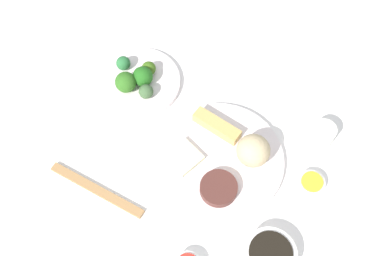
{
  "coord_description": "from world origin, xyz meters",
  "views": [
    {
      "loc": [
        -0.16,
        0.4,
        0.94
      ],
      "look_at": [
        0.09,
        -0.02,
        0.06
      ],
      "focal_mm": 41.15,
      "sensor_mm": 36.0,
      "label": 1
    }
  ],
  "objects_px": {
    "broccoli_plate": "(138,82)",
    "sauce_ramekin_hot_mustard": "(311,184)",
    "soy_sauce_bowl": "(269,255)",
    "chopsticks_pair": "(97,190)",
    "main_plate": "(217,160)",
    "teacup": "(322,134)"
  },
  "relations": [
    {
      "from": "main_plate",
      "to": "teacup",
      "type": "relative_size",
      "value": 5.24
    },
    {
      "from": "broccoli_plate",
      "to": "sauce_ramekin_hot_mustard",
      "type": "relative_size",
      "value": 3.66
    },
    {
      "from": "broccoli_plate",
      "to": "chopsticks_pair",
      "type": "bearing_deg",
      "value": 105.69
    },
    {
      "from": "main_plate",
      "to": "soy_sauce_bowl",
      "type": "height_order",
      "value": "soy_sauce_bowl"
    },
    {
      "from": "sauce_ramekin_hot_mustard",
      "to": "teacup",
      "type": "distance_m",
      "value": 0.13
    },
    {
      "from": "broccoli_plate",
      "to": "chopsticks_pair",
      "type": "height_order",
      "value": "broccoli_plate"
    },
    {
      "from": "soy_sauce_bowl",
      "to": "chopsticks_pair",
      "type": "height_order",
      "value": "soy_sauce_bowl"
    },
    {
      "from": "main_plate",
      "to": "sauce_ramekin_hot_mustard",
      "type": "height_order",
      "value": "sauce_ramekin_hot_mustard"
    },
    {
      "from": "broccoli_plate",
      "to": "sauce_ramekin_hot_mustard",
      "type": "distance_m",
      "value": 0.49
    },
    {
      "from": "broccoli_plate",
      "to": "teacup",
      "type": "distance_m",
      "value": 0.47
    },
    {
      "from": "main_plate",
      "to": "soy_sauce_bowl",
      "type": "distance_m",
      "value": 0.24
    },
    {
      "from": "teacup",
      "to": "main_plate",
      "type": "bearing_deg",
      "value": 43.35
    },
    {
      "from": "soy_sauce_bowl",
      "to": "broccoli_plate",
      "type": "bearing_deg",
      "value": -25.7
    },
    {
      "from": "chopsticks_pair",
      "to": "teacup",
      "type": "bearing_deg",
      "value": -135.71
    },
    {
      "from": "sauce_ramekin_hot_mustard",
      "to": "chopsticks_pair",
      "type": "height_order",
      "value": "sauce_ramekin_hot_mustard"
    },
    {
      "from": "broccoli_plate",
      "to": "soy_sauce_bowl",
      "type": "distance_m",
      "value": 0.53
    },
    {
      "from": "soy_sauce_bowl",
      "to": "sauce_ramekin_hot_mustard",
      "type": "xyz_separation_m",
      "value": [
        -0.01,
        -0.19,
        -0.01
      ]
    },
    {
      "from": "main_plate",
      "to": "sauce_ramekin_hot_mustard",
      "type": "bearing_deg",
      "value": -166.42
    },
    {
      "from": "soy_sauce_bowl",
      "to": "main_plate",
      "type": "bearing_deg",
      "value": -35.34
    },
    {
      "from": "broccoli_plate",
      "to": "soy_sauce_bowl",
      "type": "height_order",
      "value": "soy_sauce_bowl"
    },
    {
      "from": "broccoli_plate",
      "to": "chopsticks_pair",
      "type": "relative_size",
      "value": 0.9
    },
    {
      "from": "main_plate",
      "to": "chopsticks_pair",
      "type": "distance_m",
      "value": 0.28
    }
  ]
}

